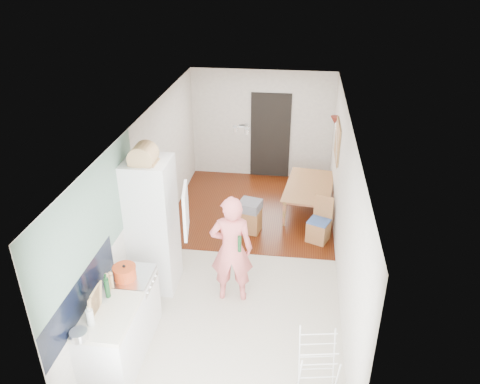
% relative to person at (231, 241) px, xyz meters
% --- Properties ---
extents(room_shell, '(3.20, 7.00, 2.50)m').
position_rel_person_xyz_m(room_shell, '(0.04, 0.96, 0.22)').
color(room_shell, silver).
rests_on(room_shell, ground).
extents(floor, '(3.20, 7.00, 0.01)m').
position_rel_person_xyz_m(floor, '(0.04, 0.96, -1.03)').
color(floor, '#BBAD9C').
rests_on(floor, ground).
extents(wood_floor_overlay, '(3.20, 3.30, 0.01)m').
position_rel_person_xyz_m(wood_floor_overlay, '(0.04, 2.81, -1.02)').
color(wood_floor_overlay, '#4F2109').
rests_on(wood_floor_overlay, room_shell).
extents(sage_wall_panel, '(0.02, 3.00, 1.30)m').
position_rel_person_xyz_m(sage_wall_panel, '(-1.55, -1.04, 0.82)').
color(sage_wall_panel, gray).
rests_on(sage_wall_panel, room_shell).
extents(tile_splashback, '(0.02, 1.90, 0.50)m').
position_rel_person_xyz_m(tile_splashback, '(-1.55, -1.59, 0.12)').
color(tile_splashback, black).
rests_on(tile_splashback, room_shell).
extents(doorway_recess, '(0.90, 0.04, 2.00)m').
position_rel_person_xyz_m(doorway_recess, '(0.24, 4.44, -0.03)').
color(doorway_recess, black).
rests_on(doorway_recess, room_shell).
extents(base_cabinet, '(0.60, 0.90, 0.86)m').
position_rel_person_xyz_m(base_cabinet, '(-1.26, -1.59, -0.60)').
color(base_cabinet, silver).
rests_on(base_cabinet, room_shell).
extents(worktop, '(0.62, 0.92, 0.06)m').
position_rel_person_xyz_m(worktop, '(-1.26, -1.59, -0.14)').
color(worktop, white).
rests_on(worktop, room_shell).
extents(range_cooker, '(0.60, 0.60, 0.88)m').
position_rel_person_xyz_m(range_cooker, '(-1.26, -0.84, -0.59)').
color(range_cooker, silver).
rests_on(range_cooker, room_shell).
extents(cooker_top, '(0.60, 0.60, 0.04)m').
position_rel_person_xyz_m(cooker_top, '(-1.26, -0.84, -0.13)').
color(cooker_top, silver).
rests_on(cooker_top, room_shell).
extents(fridge_housing, '(0.66, 0.66, 2.15)m').
position_rel_person_xyz_m(fridge_housing, '(-1.23, 0.18, 0.05)').
color(fridge_housing, silver).
rests_on(fridge_housing, room_shell).
extents(fridge_door, '(0.14, 0.56, 0.70)m').
position_rel_person_xyz_m(fridge_door, '(-0.62, -0.12, 0.52)').
color(fridge_door, silver).
rests_on(fridge_door, room_shell).
extents(fridge_interior, '(0.02, 0.52, 0.66)m').
position_rel_person_xyz_m(fridge_interior, '(-0.92, 0.18, 0.52)').
color(fridge_interior, white).
rests_on(fridge_interior, room_shell).
extents(pinboard, '(0.03, 0.90, 0.70)m').
position_rel_person_xyz_m(pinboard, '(1.62, 2.86, 0.52)').
color(pinboard, tan).
rests_on(pinboard, room_shell).
extents(pinboard_frame, '(0.00, 0.94, 0.74)m').
position_rel_person_xyz_m(pinboard_frame, '(1.60, 2.86, 0.52)').
color(pinboard_frame, '#AA5F3B').
rests_on(pinboard_frame, room_shell).
extents(wall_sconce, '(0.18, 0.18, 0.16)m').
position_rel_person_xyz_m(wall_sconce, '(1.58, 3.51, 0.72)').
color(wall_sconce, maroon).
rests_on(wall_sconce, room_shell).
extents(person, '(0.80, 0.57, 2.06)m').
position_rel_person_xyz_m(person, '(0.00, 0.00, 0.00)').
color(person, '#E06868').
rests_on(person, floor).
extents(dining_table, '(0.93, 1.47, 0.49)m').
position_rel_person_xyz_m(dining_table, '(1.18, 2.87, -0.78)').
color(dining_table, '#AA5F3B').
rests_on(dining_table, floor).
extents(dining_chair, '(0.47, 0.47, 0.85)m').
position_rel_person_xyz_m(dining_chair, '(1.34, 1.76, -0.60)').
color(dining_chair, '#AA5F3B').
rests_on(dining_chair, floor).
extents(stool, '(0.41, 0.41, 0.46)m').
position_rel_person_xyz_m(stool, '(0.08, 1.92, -0.80)').
color(stool, '#AA5F3B').
rests_on(stool, floor).
extents(grey_drape, '(0.47, 0.47, 0.17)m').
position_rel_person_xyz_m(grey_drape, '(0.06, 1.93, -0.48)').
color(grey_drape, slate).
rests_on(grey_drape, stool).
extents(drying_rack, '(0.49, 0.46, 0.84)m').
position_rel_person_xyz_m(drying_rack, '(1.25, -1.65, -0.61)').
color(drying_rack, silver).
rests_on(drying_rack, floor).
extents(bread_bin, '(0.41, 0.39, 0.20)m').
position_rel_person_xyz_m(bread_bin, '(-1.23, 0.09, 1.22)').
color(bread_bin, tan).
rests_on(bread_bin, fridge_housing).
extents(red_casserole, '(0.34, 0.34, 0.18)m').
position_rel_person_xyz_m(red_casserole, '(-1.28, -0.91, -0.02)').
color(red_casserole, '#C63F17').
rests_on(red_casserole, cooker_top).
extents(steel_pan, '(0.24, 0.24, 0.10)m').
position_rel_person_xyz_m(steel_pan, '(-1.42, -2.02, -0.06)').
color(steel_pan, silver).
rests_on(steel_pan, worktop).
extents(held_bottle, '(0.05, 0.05, 0.26)m').
position_rel_person_xyz_m(held_bottle, '(0.14, -0.16, 0.06)').
color(held_bottle, '#143E1D').
rests_on(held_bottle, person).
extents(bottle_a, '(0.08, 0.08, 0.27)m').
position_rel_person_xyz_m(bottle_a, '(-1.37, -1.28, 0.03)').
color(bottle_a, '#143E1D').
rests_on(bottle_a, worktop).
extents(bottle_b, '(0.07, 0.07, 0.26)m').
position_rel_person_xyz_m(bottle_b, '(-1.37, -1.30, 0.02)').
color(bottle_b, '#143E1D').
rests_on(bottle_b, worktop).
extents(bottle_c, '(0.11, 0.11, 0.21)m').
position_rel_person_xyz_m(bottle_c, '(-1.38, -1.79, -0.00)').
color(bottle_c, silver).
rests_on(bottle_c, worktop).
extents(pepper_mill_front, '(0.07, 0.07, 0.21)m').
position_rel_person_xyz_m(pepper_mill_front, '(-1.41, -1.18, -0.00)').
color(pepper_mill_front, tan).
rests_on(pepper_mill_front, worktop).
extents(pepper_mill_back, '(0.06, 0.06, 0.19)m').
position_rel_person_xyz_m(pepper_mill_back, '(-1.38, -1.12, -0.01)').
color(pepper_mill_back, tan).
rests_on(pepper_mill_back, worktop).
extents(chopping_boards, '(0.07, 0.28, 0.38)m').
position_rel_person_xyz_m(chopping_boards, '(-1.38, -1.63, 0.08)').
color(chopping_boards, tan).
rests_on(chopping_boards, worktop).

